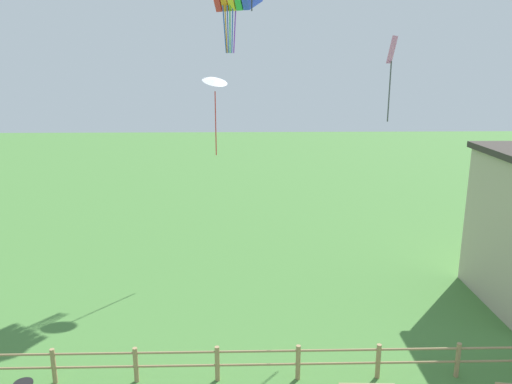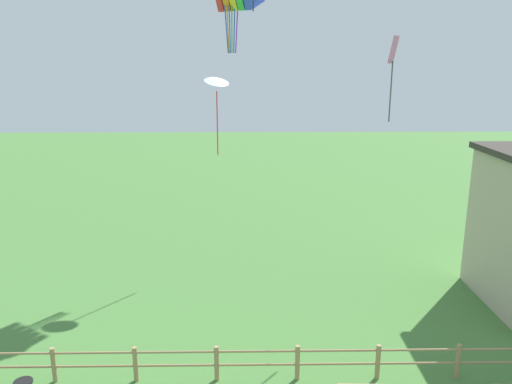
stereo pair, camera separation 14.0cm
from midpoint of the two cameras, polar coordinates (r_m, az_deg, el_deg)
name	(u,v)px [view 1 (the left image)]	position (r m, az deg, el deg)	size (l,w,h in m)	color
wooden_fence	(258,361)	(15.34, -0.07, -18.71)	(21.39, 0.14, 1.10)	#9E7F56
kite_pink_diamond	(391,62)	(19.43, 15.00, 14.18)	(0.53, 0.71, 3.09)	pink
kite_white_delta	(215,84)	(22.60, -4.91, 12.25)	(1.53, 1.52, 3.56)	white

